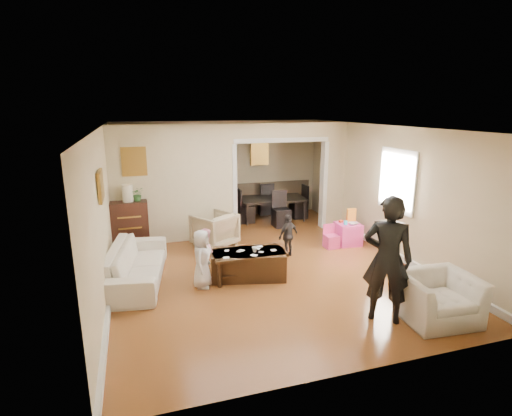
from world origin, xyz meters
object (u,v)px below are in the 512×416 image
object	(u,v)px
sofa	(136,264)
child_toddler	(288,235)
play_table	(348,234)
adult_person	(387,259)
armchair_front	(437,298)
dining_table	(273,209)
dresser	(130,225)
cyan_cup	(346,223)
armchair_back	(214,230)
child_kneel_b	(206,252)
child_kneel_a	(202,259)
coffee_cup	(255,249)
coffee_table	(249,264)
table_lamp	(128,193)

from	to	relation	value
sofa	child_toddler	bearing A→B (deg)	-74.41
play_table	adult_person	world-z (taller)	adult_person
sofa	armchair_front	distance (m)	4.82
dining_table	dresser	bearing A→B (deg)	-156.97
armchair_front	cyan_cup	size ratio (longest dim) A/B	12.77
sofa	adult_person	distance (m)	4.15
cyan_cup	play_table	bearing A→B (deg)	26.57
sofa	cyan_cup	size ratio (longest dim) A/B	27.28
armchair_back	cyan_cup	world-z (taller)	armchair_back
dresser	cyan_cup	distance (m)	4.62
adult_person	child_kneel_b	distance (m)	3.15
child_kneel_a	child_kneel_b	size ratio (longest dim) A/B	1.13
armchair_front	child_kneel_b	world-z (taller)	child_kneel_b
armchair_back	dresser	size ratio (longest dim) A/B	0.78
coffee_cup	child_kneel_a	xyz separation A→B (m)	(-0.95, -0.10, -0.03)
coffee_cup	adult_person	xyz separation A→B (m)	(1.34, -1.92, 0.39)
armchair_back	dining_table	xyz separation A→B (m)	(1.90, 1.57, -0.07)
dresser	child_kneel_a	xyz separation A→B (m)	(1.14, -2.30, -0.02)
cyan_cup	child_kneel_b	xyz separation A→B (m)	(-3.18, -0.69, -0.08)
coffee_table	child_toddler	distance (m)	1.31
child_toddler	sofa	bearing A→B (deg)	-19.81
armchair_back	table_lamp	bearing A→B (deg)	-43.01
coffee_cup	armchair_front	bearing A→B (deg)	-46.03
sofa	child_toddler	world-z (taller)	child_toddler
sofa	child_kneel_a	size ratio (longest dim) A/B	2.18
coffee_table	child_kneel_a	world-z (taller)	child_kneel_a
table_lamp	coffee_cup	xyz separation A→B (m)	(2.09, -2.20, -0.69)
table_lamp	coffee_cup	world-z (taller)	table_lamp
coffee_cup	child_kneel_a	bearing A→B (deg)	-173.99
sofa	play_table	bearing A→B (deg)	-72.92
coffee_table	dining_table	xyz separation A→B (m)	(1.65, 3.37, 0.06)
coffee_cup	adult_person	bearing A→B (deg)	-55.06
dresser	child_toddler	distance (m)	3.35
armchair_back	armchair_front	world-z (taller)	armchair_back
dresser	coffee_table	distance (m)	2.95
dresser	adult_person	distance (m)	5.37
dining_table	play_table	bearing A→B (deg)	-63.60
child_kneel_a	dining_table	bearing A→B (deg)	-11.69
armchair_front	coffee_table	bearing A→B (deg)	139.12
dresser	coffee_table	size ratio (longest dim) A/B	0.81
armchair_back	play_table	xyz separation A→B (m)	(2.83, -0.76, -0.13)
sofa	child_kneel_a	distance (m)	1.21
coffee_cup	child_kneel_b	bearing A→B (deg)	156.37
coffee_cup	child_kneel_b	size ratio (longest dim) A/B	0.11
cyan_cup	armchair_back	bearing A→B (deg)	163.58
armchair_front	cyan_cup	bearing A→B (deg)	88.65
child_kneel_b	armchair_front	bearing A→B (deg)	-137.31
armchair_front	child_kneel_a	bearing A→B (deg)	150.40
armchair_front	coffee_cup	xyz separation A→B (m)	(-2.06, 2.13, 0.19)
sofa	dresser	bearing A→B (deg)	11.88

